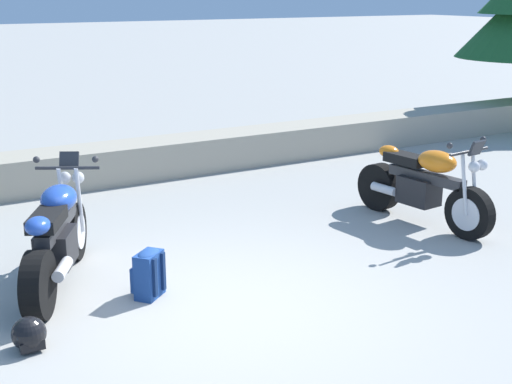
% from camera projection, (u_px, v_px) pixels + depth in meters
% --- Properties ---
extents(ground_plane, '(120.00, 120.00, 0.00)m').
position_uv_depth(ground_plane, '(219.00, 308.00, 6.48)').
color(ground_plane, '#A3A099').
extents(stone_wall, '(36.00, 0.80, 0.55)m').
position_uv_depth(stone_wall, '(68.00, 169.00, 10.39)').
color(stone_wall, '#A89E89').
rests_on(stone_wall, ground).
extents(motorcycle_blue_near_left, '(1.18, 1.89, 1.18)m').
position_uv_depth(motorcycle_blue_near_left, '(57.00, 238.00, 6.87)').
color(motorcycle_blue_near_left, black).
rests_on(motorcycle_blue_near_left, ground).
extents(motorcycle_orange_centre, '(0.68, 2.07, 1.18)m').
position_uv_depth(motorcycle_orange_centre, '(424.00, 186.00, 8.68)').
color(motorcycle_orange_centre, black).
rests_on(motorcycle_orange_centre, ground).
extents(rider_backpack, '(0.35, 0.35, 0.47)m').
position_uv_depth(rider_backpack, '(149.00, 272.00, 6.65)').
color(rider_backpack, navy).
rests_on(rider_backpack, ground).
extents(rider_helmet, '(0.28, 0.28, 0.28)m').
position_uv_depth(rider_helmet, '(29.00, 334.00, 5.68)').
color(rider_helmet, black).
rests_on(rider_helmet, ground).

